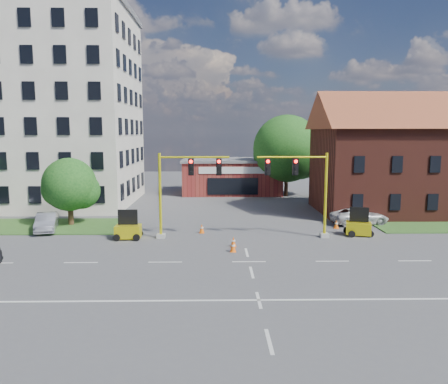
% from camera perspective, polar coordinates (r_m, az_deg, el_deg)
% --- Properties ---
extents(ground, '(120.00, 120.00, 0.00)m').
position_cam_1_polar(ground, '(26.43, 3.29, -9.08)').
color(ground, '#48484B').
rests_on(ground, ground).
extents(lane_markings, '(60.00, 36.00, 0.01)m').
position_cam_1_polar(lane_markings, '(23.58, 3.84, -11.19)').
color(lane_markings, silver).
rests_on(lane_markings, ground).
extents(office_block, '(18.40, 15.40, 20.60)m').
position_cam_1_polar(office_block, '(50.52, -22.34, 10.26)').
color(office_block, '#BCB4A5').
rests_on(office_block, ground).
extents(brick_shop, '(12.40, 8.40, 4.30)m').
position_cam_1_polar(brick_shop, '(55.50, 0.99, 2.15)').
color(brick_shop, maroon).
rests_on(brick_shop, ground).
extents(townhouse_row, '(21.00, 11.00, 11.50)m').
position_cam_1_polar(townhouse_row, '(45.82, 24.88, 4.93)').
color(townhouse_row, '#512018').
rests_on(townhouse_row, ground).
extents(tree_large, '(8.45, 8.05, 9.73)m').
position_cam_1_polar(tree_large, '(53.07, 8.62, 5.37)').
color(tree_large, '#3D2216').
rests_on(tree_large, ground).
extents(tree_nw_front, '(4.59, 4.37, 5.60)m').
position_cam_1_polar(tree_nw_front, '(37.95, -19.19, 0.73)').
color(tree_nw_front, '#3D2216').
rests_on(tree_nw_front, ground).
extents(signal_mast_west, '(5.30, 0.60, 6.20)m').
position_cam_1_polar(signal_mast_west, '(31.52, -5.40, 0.95)').
color(signal_mast_west, gray).
rests_on(signal_mast_west, ground).
extents(signal_mast_east, '(5.30, 0.60, 6.20)m').
position_cam_1_polar(signal_mast_east, '(32.06, 10.32, 0.98)').
color(signal_mast_east, gray).
rests_on(signal_mast_east, ground).
extents(trailer_west, '(1.84, 1.26, 2.06)m').
position_cam_1_polar(trailer_west, '(32.39, -12.41, -4.89)').
color(trailer_west, yellow).
rests_on(trailer_west, ground).
extents(trailer_east, '(2.05, 1.64, 2.03)m').
position_cam_1_polar(trailer_east, '(34.22, 17.17, -4.40)').
color(trailer_east, yellow).
rests_on(trailer_east, ground).
extents(cone_a, '(0.40, 0.40, 0.70)m').
position_cam_1_polar(cone_a, '(29.62, 1.24, -6.52)').
color(cone_a, '#EC5D0C').
rests_on(cone_a, ground).
extents(cone_b, '(0.40, 0.40, 0.70)m').
position_cam_1_polar(cone_b, '(33.56, -2.92, -4.81)').
color(cone_b, '#EC5D0C').
rests_on(cone_b, ground).
extents(cone_c, '(0.40, 0.40, 0.70)m').
position_cam_1_polar(cone_c, '(28.38, 1.20, -7.16)').
color(cone_c, '#EC5D0C').
rests_on(cone_c, ground).
extents(cone_d, '(0.40, 0.40, 0.70)m').
position_cam_1_polar(cone_d, '(36.19, 14.44, -4.12)').
color(cone_d, '#EC5D0C').
rests_on(cone_d, ground).
extents(pickup_white, '(5.10, 2.99, 1.33)m').
position_cam_1_polar(pickup_white, '(38.39, 17.29, -3.05)').
color(pickup_white, silver).
rests_on(pickup_white, ground).
extents(sedan_silver_front, '(2.53, 4.46, 1.39)m').
position_cam_1_polar(sedan_silver_front, '(36.87, -22.17, -3.67)').
color(sedan_silver_front, '#999AA0').
rests_on(sedan_silver_front, ground).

